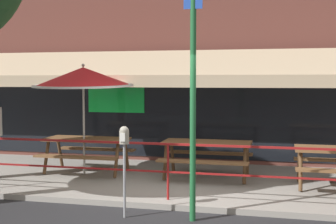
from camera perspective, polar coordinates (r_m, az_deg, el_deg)
name	(u,v)px	position (r m, az deg, el deg)	size (l,w,h in m)	color
ground_plane	(164,210)	(7.81, -0.53, -11.88)	(120.00, 120.00, 0.00)	#232326
patio_deck	(187,181)	(9.69, 2.39, -8.46)	(15.00, 4.00, 0.10)	gray
restaurant_building	(205,21)	(11.75, 4.59, 11.05)	(15.00, 1.60, 7.22)	brown
patio_railing	(168,159)	(7.92, 0.00, -5.73)	(13.84, 0.04, 0.97)	maroon
picnic_table_left	(87,145)	(10.36, -9.88, -4.02)	(1.80, 1.42, 0.76)	brown
picnic_table_centre	(207,149)	(9.66, 4.75, -4.55)	(1.80, 1.42, 0.76)	brown
patio_umbrella_left	(83,78)	(10.14, -10.29, 4.16)	(2.14, 2.14, 2.38)	#B7B2A8
parking_meter_far	(124,144)	(7.20, -5.36, -3.90)	(0.15, 0.16, 1.42)	gray
street_sign_pole	(193,62)	(6.96, 3.08, 6.13)	(0.28, 0.09, 4.67)	#1E6033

